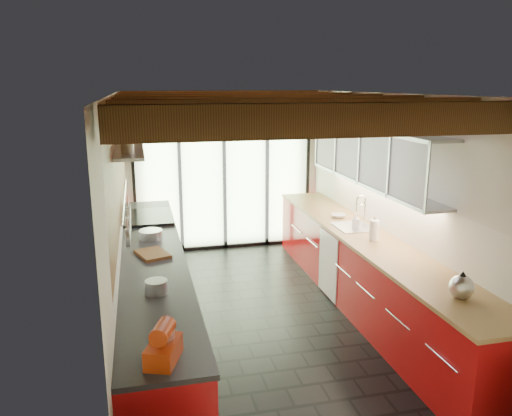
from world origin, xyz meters
The scene contains 18 objects.
ground centered at (0.00, 0.00, 0.00)m, with size 5.50×5.50×0.00m, color black.
room_shell centered at (0.00, 0.00, 1.65)m, with size 5.50×5.50×5.50m.
ceiling_beams centered at (0.00, 0.38, 2.46)m, with size 3.14×5.06×4.90m.
glass_door centered at (0.00, 2.69, 1.66)m, with size 2.95×0.10×2.90m.
left_counter centered at (-1.28, 0.00, 0.46)m, with size 0.68×5.00×0.92m.
range_stove centered at (-1.28, 1.45, 0.47)m, with size 0.66×0.90×0.97m.
right_counter centered at (1.27, 0.00, 0.46)m, with size 0.68×5.00×0.92m.
sink_assembly centered at (1.29, 0.40, 0.96)m, with size 0.45×0.52×0.43m.
upper_cabinets_right centered at (1.43, 0.30, 1.85)m, with size 0.34×3.00×3.00m.
left_wall_fixtures centered at (-1.47, 0.14, 1.88)m, with size 0.28×2.60×0.96m.
stand_mixer centered at (-1.27, -2.24, 1.03)m, with size 0.28×0.36×0.29m.
pot_large centered at (-1.27, -1.13, 0.98)m, with size 0.19×0.19×0.12m, color silver.
pot_small centered at (-1.27, 0.51, 0.97)m, with size 0.27×0.27×0.11m, color silver.
cutting_board centered at (-1.27, -0.10, 0.94)m, with size 0.28×0.40×0.03m, color brown.
kettle centered at (1.27, -1.82, 1.03)m, with size 0.26×0.29×0.25m.
paper_towel centered at (1.27, -0.17, 1.04)m, with size 0.14×0.14×0.29m.
soap_bottle centered at (1.27, 0.33, 1.02)m, with size 0.09×0.09×0.20m, color silver.
bowl centered at (1.27, 0.89, 0.94)m, with size 0.19×0.19×0.05m, color silver.
Camera 1 is at (-1.36, -5.27, 2.71)m, focal length 35.00 mm.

